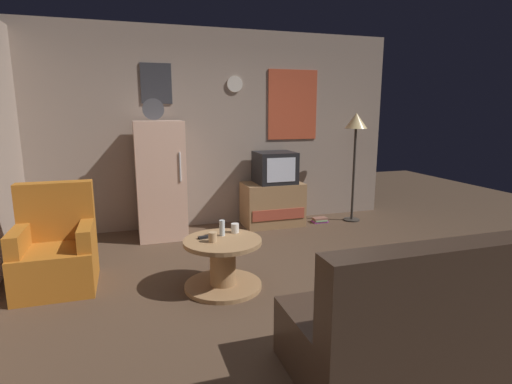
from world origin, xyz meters
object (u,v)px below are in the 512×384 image
at_px(fridge, 160,180).
at_px(book_stack, 320,220).
at_px(tv_stand, 272,204).
at_px(couch, 426,323).
at_px(standing_lamp, 356,129).
at_px(crt_tv, 275,167).
at_px(mug_ceramic_white, 235,228).
at_px(wine_glass, 222,228).
at_px(remote_control, 206,237).
at_px(coffee_table, 223,264).
at_px(armchair, 56,251).
at_px(mug_ceramic_tan, 213,237).

xyz_separation_m(fridge, book_stack, (2.27, -0.02, -0.72)).
relative_size(tv_stand, couch, 0.49).
relative_size(tv_stand, standing_lamp, 0.53).
height_order(crt_tv, mug_ceramic_white, crt_tv).
relative_size(fridge, couch, 1.04).
distance_m(wine_glass, remote_control, 0.17).
distance_m(coffee_table, wine_glass, 0.33).
relative_size(fridge, standing_lamp, 1.11).
height_order(standing_lamp, mug_ceramic_white, standing_lamp).
distance_m(crt_tv, mug_ceramic_white, 2.00).
distance_m(armchair, couch, 3.19).
relative_size(mug_ceramic_tan, book_stack, 0.41).
distance_m(fridge, mug_ceramic_tan, 1.87).
bearing_deg(wine_glass, mug_ceramic_white, 22.32).
bearing_deg(tv_stand, crt_tv, -1.70).
bearing_deg(remote_control, mug_ceramic_white, 4.79).
bearing_deg(book_stack, couch, -105.46).
xyz_separation_m(fridge, mug_ceramic_white, (0.56, -1.62, -0.24)).
bearing_deg(fridge, tv_stand, 2.51).
xyz_separation_m(wine_glass, armchair, (-1.49, 0.40, -0.21)).
bearing_deg(wine_glass, armchair, 164.86).
height_order(fridge, crt_tv, fridge).
xyz_separation_m(coffee_table, mug_ceramic_tan, (-0.10, -0.04, 0.28)).
xyz_separation_m(fridge, couch, (1.35, -3.36, -0.44)).
relative_size(fridge, armchair, 1.84).
relative_size(mug_ceramic_white, remote_control, 0.60).
height_order(crt_tv, coffee_table, crt_tv).
xyz_separation_m(standing_lamp, wine_glass, (-2.35, -1.61, -0.81)).
bearing_deg(wine_glass, couch, -61.07).
distance_m(coffee_table, couch, 1.84).
height_order(coffee_table, mug_ceramic_white, mug_ceramic_white).
relative_size(fridge, book_stack, 8.10).
distance_m(fridge, book_stack, 2.39).
xyz_separation_m(mug_ceramic_white, armchair, (-1.63, 0.35, -0.18)).
distance_m(crt_tv, mug_ceramic_tan, 2.32).
distance_m(standing_lamp, book_stack, 1.42).
xyz_separation_m(crt_tv, remote_control, (-1.33, -1.77, -0.35)).
xyz_separation_m(fridge, standing_lamp, (2.78, -0.07, 0.60)).
bearing_deg(remote_control, mug_ceramic_tan, -85.46).
bearing_deg(mug_ceramic_tan, couch, -55.43).
height_order(wine_glass, remote_control, wine_glass).
bearing_deg(wine_glass, remote_control, -169.88).
bearing_deg(crt_tv, mug_ceramic_white, -121.36).
xyz_separation_m(crt_tv, book_stack, (0.68, -0.09, -0.80)).
distance_m(crt_tv, remote_control, 2.24).
bearing_deg(crt_tv, coffee_table, -122.68).
height_order(remote_control, armchair, armchair).
bearing_deg(mug_ceramic_white, couch, -65.58).
height_order(crt_tv, armchair, crt_tv).
bearing_deg(tv_stand, armchair, -152.97).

